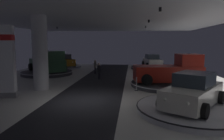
{
  "coord_description": "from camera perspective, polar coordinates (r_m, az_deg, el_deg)",
  "views": [
    {
      "loc": [
        2.83,
        -12.05,
        3.44
      ],
      "look_at": [
        1.26,
        3.93,
        1.4
      ],
      "focal_mm": 33.18,
      "sensor_mm": 36.0,
      "label": 1
    }
  ],
  "objects": [
    {
      "name": "ground",
      "position": [
        12.86,
        -7.38,
        -8.46
      ],
      "size": [
        24.0,
        44.0,
        0.06
      ],
      "color": "silver"
    },
    {
      "name": "ceiling_with_spotlights",
      "position": [
        12.56,
        -7.82,
        16.85
      ],
      "size": [
        24.0,
        44.0,
        0.39
      ],
      "color": "silver"
    },
    {
      "name": "column_left",
      "position": [
        16.26,
        -19.21,
        4.41
      ],
      "size": [
        1.11,
        1.11,
        5.5
      ],
      "color": "silver",
      "rests_on": "ground"
    },
    {
      "name": "brand_sign_pylon",
      "position": [
        14.83,
        -27.32,
        2.28
      ],
      "size": [
        1.37,
        0.88,
        4.6
      ],
      "color": "slate",
      "rests_on": "ground"
    },
    {
      "name": "display_platform_mid_right",
      "position": [
        17.49,
        14.85,
        -3.76
      ],
      "size": [
        5.9,
        5.9,
        0.32
      ],
      "color": "#333338",
      "rests_on": "ground"
    },
    {
      "name": "pickup_truck_mid_right",
      "position": [
        17.41,
        15.98,
        -0.26
      ],
      "size": [
        5.51,
        3.15,
        2.3
      ],
      "color": "maroon",
      "rests_on": "display_platform_mid_right"
    },
    {
      "name": "display_platform_near_right",
      "position": [
        11.33,
        21.2,
        -10.02
      ],
      "size": [
        5.58,
        5.58,
        0.31
      ],
      "color": "silver",
      "rests_on": "ground"
    },
    {
      "name": "display_car_near_right",
      "position": [
        11.13,
        21.47,
        -5.53
      ],
      "size": [
        3.85,
        4.48,
        1.71
      ],
      "color": "silver",
      "rests_on": "display_platform_near_right"
    },
    {
      "name": "display_platform_deep_left",
      "position": [
        30.06,
        -12.95,
        0.79
      ],
      "size": [
        4.69,
        4.69,
        0.28
      ],
      "color": "#B7B7BC",
      "rests_on": "ground"
    },
    {
      "name": "display_car_deep_left",
      "position": [
        30.01,
        -13.02,
        2.49
      ],
      "size": [
        3.91,
        4.46,
        1.71
      ],
      "color": "#B77519",
      "rests_on": "display_platform_deep_left"
    },
    {
      "name": "display_platform_deep_right",
      "position": [
        29.16,
        10.99,
        0.67
      ],
      "size": [
        5.97,
        5.97,
        0.3
      ],
      "color": "#333338",
      "rests_on": "ground"
    },
    {
      "name": "display_car_deep_right",
      "position": [
        29.11,
        11.02,
        2.44
      ],
      "size": [
        2.71,
        4.42,
        1.71
      ],
      "color": "silver",
      "rests_on": "display_platform_deep_right"
    },
    {
      "name": "display_platform_far_left",
      "position": [
        24.33,
        -17.43,
        -0.72
      ],
      "size": [
        5.68,
        5.68,
        0.38
      ],
      "color": "#333338",
      "rests_on": "ground"
    },
    {
      "name": "pickup_truck_far_left",
      "position": [
        23.91,
        -17.23,
        1.82
      ],
      "size": [
        5.26,
        5.2,
        2.3
      ],
      "color": "#2D5638",
      "rests_on": "display_platform_far_left"
    },
    {
      "name": "visitor_walking_near",
      "position": [
        20.12,
        -3.65,
        -0.01
      ],
      "size": [
        0.32,
        0.32,
        1.59
      ],
      "color": "black",
      "rests_on": "ground"
    },
    {
      "name": "visitor_walking_far",
      "position": [
        23.76,
        -4.66,
        1.1
      ],
      "size": [
        0.32,
        0.32,
        1.59
      ],
      "color": "black",
      "rests_on": "ground"
    },
    {
      "name": "stanchion_a",
      "position": [
        15.45,
        6.77,
        -4.27
      ],
      "size": [
        0.28,
        0.28,
        1.01
      ],
      "color": "#333338",
      "rests_on": "ground"
    }
  ]
}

